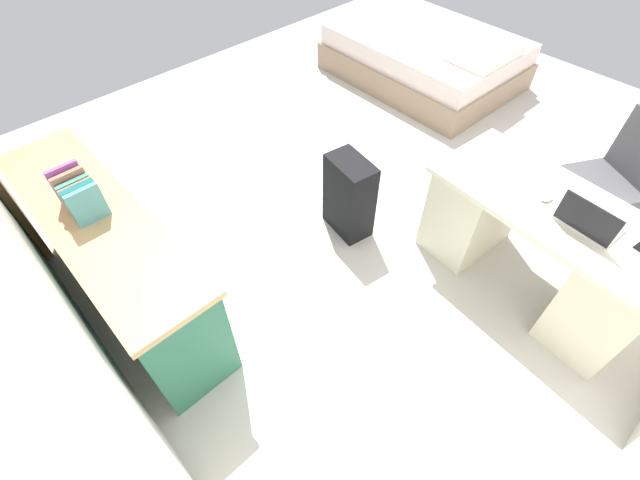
{
  "coord_description": "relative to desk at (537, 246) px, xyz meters",
  "views": [
    {
      "loc": [
        -1.56,
        2.43,
        2.46
      ],
      "look_at": [
        -0.37,
        1.31,
        0.6
      ],
      "focal_mm": 24.38,
      "sensor_mm": 36.0,
      "label": 1
    }
  ],
  "objects": [
    {
      "name": "ground_plane",
      "position": [
        1.2,
        -0.21,
        -0.38
      ],
      "size": [
        6.16,
        6.16,
        0.0
      ],
      "primitive_type": "plane",
      "color": "beige"
    },
    {
      "name": "desk",
      "position": [
        0.0,
        0.0,
        0.0
      ],
      "size": [
        1.49,
        0.78,
        0.72
      ],
      "color": "beige",
      "rests_on": "ground_plane"
    },
    {
      "name": "office_chair",
      "position": [
        -0.07,
        -0.78,
        0.04
      ],
      "size": [
        0.63,
        0.63,
        0.94
      ],
      "color": "black",
      "rests_on": "ground_plane"
    },
    {
      "name": "credenza",
      "position": [
        1.68,
        1.99,
        0.02
      ],
      "size": [
        1.8,
        0.48,
        0.79
      ],
      "color": "#28664C",
      "rests_on": "ground_plane"
    },
    {
      "name": "bed",
      "position": [
        2.2,
        -1.75,
        -0.13
      ],
      "size": [
        1.93,
        1.45,
        0.58
      ],
      "color": "gray",
      "rests_on": "ground_plane"
    },
    {
      "name": "suitcase_black",
      "position": [
        1.18,
        0.49,
        -0.07
      ],
      "size": [
        0.39,
        0.28,
        0.62
      ],
      "primitive_type": "cube",
      "rotation": [
        0.0,
        0.0,
        -0.17
      ],
      "color": "black",
      "rests_on": "ground_plane"
    },
    {
      "name": "laptop",
      "position": [
        -0.17,
        0.06,
        0.39
      ],
      "size": [
        0.33,
        0.25,
        0.21
      ],
      "color": "#B7B7BC",
      "rests_on": "desk"
    },
    {
      "name": "computer_mouse",
      "position": [
        0.09,
        -0.0,
        0.36
      ],
      "size": [
        0.07,
        0.1,
        0.03
      ],
      "primitive_type": "ellipsoid",
      "rotation": [
        0.0,
        0.0,
        -0.09
      ],
      "color": "white",
      "rests_on": "desk"
    },
    {
      "name": "book_row",
      "position": [
        1.75,
        1.99,
        0.51
      ],
      "size": [
        0.27,
        0.17,
        0.22
      ],
      "color": "teal",
      "rests_on": "credenza"
    },
    {
      "name": "figurine_small",
      "position": [
        1.98,
        1.99,
        0.47
      ],
      "size": [
        0.08,
        0.08,
        0.11
      ],
      "primitive_type": "cone",
      "color": "gold",
      "rests_on": "credenza"
    }
  ]
}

